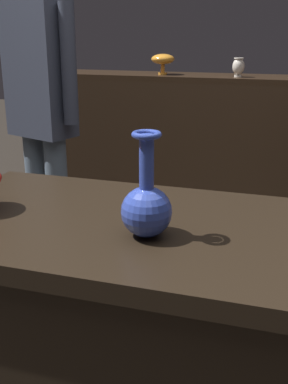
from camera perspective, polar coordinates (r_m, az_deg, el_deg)
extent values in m
cube|color=black|center=(1.47, -0.25, -19.17)|extent=(1.10, 0.59, 0.75)
cube|color=black|center=(1.27, -0.27, -4.76)|extent=(1.20, 0.64, 0.05)
cube|color=black|center=(3.42, 10.81, 4.91)|extent=(2.60, 0.40, 0.95)
cube|color=black|center=(3.34, 11.34, 13.17)|extent=(2.60, 0.40, 0.04)
sphere|color=#2D429E|center=(1.16, 0.30, -2.39)|extent=(0.13, 0.13, 0.13)
cylinder|color=#2D429E|center=(1.12, 0.31, 3.45)|extent=(0.04, 0.04, 0.14)
torus|color=#2D429E|center=(1.10, 0.31, 6.92)|extent=(0.07, 0.07, 0.01)
cylinder|color=silver|center=(3.26, 11.21, 13.51)|extent=(0.05, 0.05, 0.01)
ellipsoid|color=silver|center=(3.25, 11.28, 14.58)|extent=(0.08, 0.08, 0.11)
cylinder|color=silver|center=(3.25, 11.34, 15.48)|extent=(0.06, 0.06, 0.01)
cylinder|color=orange|center=(3.39, 2.26, 14.05)|extent=(0.06, 0.06, 0.01)
cylinder|color=orange|center=(3.39, 2.27, 14.62)|extent=(0.03, 0.03, 0.05)
ellipsoid|color=orange|center=(3.38, 2.28, 15.67)|extent=(0.16, 0.16, 0.07)
cylinder|color=slate|center=(2.47, -10.21, -2.47)|extent=(0.11, 0.11, 0.79)
cylinder|color=slate|center=(2.57, -12.53, -1.73)|extent=(0.11, 0.11, 0.79)
cube|color=#333847|center=(2.37, -12.52, 14.13)|extent=(0.36, 0.28, 0.63)
cylinder|color=#333847|center=(2.22, -9.02, 14.86)|extent=(0.07, 0.07, 0.53)
cylinder|color=#333847|center=(2.52, -15.71, 14.86)|extent=(0.07, 0.07, 0.53)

